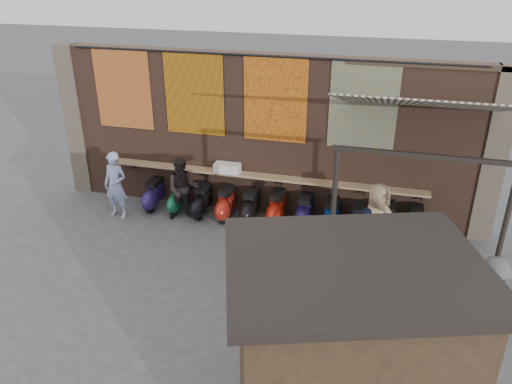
% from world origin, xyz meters
% --- Properties ---
extents(ground, '(70.00, 70.00, 0.00)m').
position_xyz_m(ground, '(0.00, 0.00, 0.00)').
color(ground, '#474749').
rests_on(ground, ground).
extents(brick_wall, '(10.00, 0.40, 4.00)m').
position_xyz_m(brick_wall, '(0.00, 2.70, 2.00)').
color(brick_wall, brown).
rests_on(brick_wall, ground).
extents(pier_left, '(0.50, 0.50, 4.00)m').
position_xyz_m(pier_left, '(-5.20, 2.70, 2.00)').
color(pier_left, '#4C4238').
rests_on(pier_left, ground).
extents(pier_right, '(0.50, 0.50, 4.00)m').
position_xyz_m(pier_right, '(5.20, 2.70, 2.00)').
color(pier_right, '#4C4238').
rests_on(pier_right, ground).
extents(eating_counter, '(8.00, 0.32, 0.05)m').
position_xyz_m(eating_counter, '(0.00, 2.33, 1.10)').
color(eating_counter, '#9E7A51').
rests_on(eating_counter, brick_wall).
extents(shelf_box, '(0.64, 0.30, 0.23)m').
position_xyz_m(shelf_box, '(-0.85, 2.30, 1.24)').
color(shelf_box, white).
rests_on(shelf_box, eating_counter).
extents(tapestry_redgold, '(1.50, 0.02, 2.00)m').
position_xyz_m(tapestry_redgold, '(-3.60, 2.48, 3.00)').
color(tapestry_redgold, maroon).
rests_on(tapestry_redgold, brick_wall).
extents(tapestry_sun, '(1.50, 0.02, 2.00)m').
position_xyz_m(tapestry_sun, '(-1.70, 2.48, 3.00)').
color(tapestry_sun, orange).
rests_on(tapestry_sun, brick_wall).
extents(tapestry_orange, '(1.50, 0.02, 2.00)m').
position_xyz_m(tapestry_orange, '(0.30, 2.48, 3.00)').
color(tapestry_orange, '#C66818').
rests_on(tapestry_orange, brick_wall).
extents(tapestry_multi, '(1.50, 0.02, 2.00)m').
position_xyz_m(tapestry_multi, '(2.30, 2.48, 3.00)').
color(tapestry_multi, navy).
rests_on(tapestry_multi, brick_wall).
extents(hang_rail, '(9.50, 0.06, 0.06)m').
position_xyz_m(hang_rail, '(0.00, 2.47, 3.98)').
color(hang_rail, black).
rests_on(hang_rail, brick_wall).
extents(scooter_stool_0, '(0.37, 0.81, 0.77)m').
position_xyz_m(scooter_stool_0, '(-2.79, 2.03, 0.39)').
color(scooter_stool_0, navy).
rests_on(scooter_stool_0, ground).
extents(scooter_stool_1, '(0.33, 0.72, 0.69)m').
position_xyz_m(scooter_stool_1, '(-2.14, 2.02, 0.34)').
color(scooter_stool_1, '#175F3E').
rests_on(scooter_stool_1, ground).
extents(scooter_stool_2, '(0.37, 0.83, 0.78)m').
position_xyz_m(scooter_stool_2, '(-1.44, 1.99, 0.39)').
color(scooter_stool_2, black).
rests_on(scooter_stool_2, ground).
extents(scooter_stool_3, '(0.38, 0.84, 0.80)m').
position_xyz_m(scooter_stool_3, '(-0.80, 1.98, 0.40)').
color(scooter_stool_3, maroon).
rests_on(scooter_stool_3, ground).
extents(scooter_stool_4, '(0.37, 0.82, 0.78)m').
position_xyz_m(scooter_stool_4, '(-0.18, 2.01, 0.39)').
color(scooter_stool_4, black).
rests_on(scooter_stool_4, ground).
extents(scooter_stool_5, '(0.39, 0.87, 0.83)m').
position_xyz_m(scooter_stool_5, '(0.49, 2.02, 0.41)').
color(scooter_stool_5, '#B11C0D').
rests_on(scooter_stool_5, ground).
extents(scooter_stool_6, '(0.38, 0.84, 0.80)m').
position_xyz_m(scooter_stool_6, '(1.16, 2.04, 0.40)').
color(scooter_stool_6, '#1B1349').
rests_on(scooter_stool_6, ground).
extents(scooter_stool_7, '(0.37, 0.83, 0.79)m').
position_xyz_m(scooter_stool_7, '(1.83, 2.02, 0.39)').
color(scooter_stool_7, navy).
rests_on(scooter_stool_7, ground).
extents(scooter_stool_8, '(0.36, 0.80, 0.76)m').
position_xyz_m(scooter_stool_8, '(2.46, 1.98, 0.38)').
color(scooter_stool_8, navy).
rests_on(scooter_stool_8, ground).
extents(scooter_stool_9, '(0.40, 0.89, 0.85)m').
position_xyz_m(scooter_stool_9, '(3.10, 2.01, 0.42)').
color(scooter_stool_9, '#0B501C').
rests_on(scooter_stool_9, ground).
extents(scooter_stool_10, '(0.39, 0.87, 0.83)m').
position_xyz_m(scooter_stool_10, '(3.74, 2.03, 0.41)').
color(scooter_stool_10, '#0F4F21').
rests_on(scooter_stool_10, ground).
extents(diner_left, '(0.66, 0.46, 1.70)m').
position_xyz_m(diner_left, '(-3.48, 1.40, 0.85)').
color(diner_left, '#9BA8E2').
rests_on(diner_left, ground).
extents(diner_right, '(0.97, 0.87, 1.62)m').
position_xyz_m(diner_right, '(-1.81, 1.71, 0.81)').
color(diner_right, black).
rests_on(diner_right, ground).
extents(shopper_navy, '(1.03, 0.90, 1.66)m').
position_xyz_m(shopper_navy, '(2.67, 0.13, 0.83)').
color(shopper_navy, black).
rests_on(shopper_navy, ground).
extents(shopper_grey, '(1.01, 0.59, 1.56)m').
position_xyz_m(shopper_grey, '(4.84, -0.94, 0.78)').
color(shopper_grey, '#505155').
rests_on(shopper_grey, ground).
extents(shopper_tan, '(0.89, 1.01, 1.74)m').
position_xyz_m(shopper_tan, '(2.86, 1.13, 0.87)').
color(shopper_tan, '#9F8765').
rests_on(shopper_tan, ground).
extents(market_stall, '(3.07, 2.67, 2.80)m').
position_xyz_m(market_stall, '(2.69, -3.76, 1.40)').
color(market_stall, black).
rests_on(market_stall, ground).
extents(stall_roof, '(3.46, 3.04, 0.12)m').
position_xyz_m(stall_roof, '(2.69, -3.76, 2.86)').
color(stall_roof, black).
rests_on(stall_roof, market_stall).
extents(stall_sign, '(1.15, 0.43, 0.50)m').
position_xyz_m(stall_sign, '(2.37, -2.81, 2.03)').
color(stall_sign, gold).
rests_on(stall_sign, market_stall).
extents(stall_shelf, '(2.06, 0.79, 0.06)m').
position_xyz_m(stall_shelf, '(2.37, -2.81, 1.02)').
color(stall_shelf, '#473321').
rests_on(stall_shelf, market_stall).
extents(awning_canvas, '(3.20, 3.28, 0.97)m').
position_xyz_m(awning_canvas, '(3.50, 0.90, 3.55)').
color(awning_canvas, beige).
rests_on(awning_canvas, brick_wall).
extents(awning_ledger, '(3.30, 0.08, 0.12)m').
position_xyz_m(awning_ledger, '(3.50, 2.49, 3.95)').
color(awning_ledger, '#33261C').
rests_on(awning_ledger, brick_wall).
extents(awning_header, '(3.00, 0.08, 0.08)m').
position_xyz_m(awning_header, '(3.50, -0.60, 3.08)').
color(awning_header, black).
rests_on(awning_header, awning_post_left).
extents(awning_post_left, '(0.09, 0.09, 3.10)m').
position_xyz_m(awning_post_left, '(2.10, -0.60, 1.55)').
color(awning_post_left, black).
rests_on(awning_post_left, ground).
extents(awning_post_right, '(0.09, 0.09, 3.10)m').
position_xyz_m(awning_post_right, '(4.90, -0.60, 1.55)').
color(awning_post_right, black).
rests_on(awning_post_right, ground).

